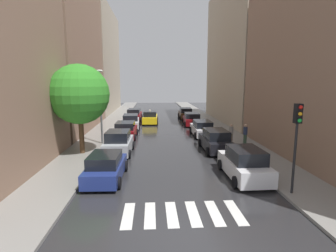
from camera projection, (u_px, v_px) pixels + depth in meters
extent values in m
cube|color=#28282A|center=(162.00, 126.00, 32.89)|extent=(28.00, 72.00, 0.04)
cube|color=gray|center=(109.00, 126.00, 32.47)|extent=(3.00, 72.00, 0.15)
cube|color=gray|center=(213.00, 125.00, 33.27)|extent=(3.00, 72.00, 0.15)
cube|color=silver|center=(128.00, 215.00, 10.85)|extent=(0.45, 2.20, 0.01)
cube|color=silver|center=(150.00, 215.00, 10.90)|extent=(0.45, 2.20, 0.01)
cube|color=silver|center=(172.00, 214.00, 10.96)|extent=(0.45, 2.20, 0.01)
cube|color=silver|center=(193.00, 213.00, 11.01)|extent=(0.45, 2.20, 0.01)
cube|color=silver|center=(214.00, 213.00, 11.07)|extent=(0.45, 2.20, 0.01)
cube|color=silver|center=(235.00, 212.00, 11.12)|extent=(0.45, 2.20, 0.01)
cube|color=#8C6B56|center=(60.00, 25.00, 28.32)|extent=(6.00, 15.69, 22.88)
cube|color=#B2A38C|center=(96.00, 62.00, 46.58)|extent=(6.00, 19.29, 17.77)
cube|color=#B2A38C|center=(244.00, 55.00, 34.81)|extent=(6.00, 18.08, 17.91)
cube|color=navy|center=(106.00, 170.00, 14.77)|extent=(1.94, 4.22, 0.75)
cube|color=black|center=(105.00, 159.00, 14.45)|extent=(1.67, 2.34, 0.61)
cylinder|color=black|center=(96.00, 166.00, 16.13)|extent=(0.24, 0.65, 0.64)
cylinder|color=black|center=(126.00, 166.00, 16.19)|extent=(0.24, 0.65, 0.64)
cylinder|color=black|center=(83.00, 183.00, 13.43)|extent=(0.24, 0.65, 0.64)
cylinder|color=black|center=(119.00, 183.00, 13.48)|extent=(0.24, 0.65, 0.64)
cube|color=#B2B7BF|center=(119.00, 146.00, 20.06)|extent=(1.98, 4.09, 0.89)
cube|color=black|center=(118.00, 136.00, 19.72)|extent=(1.70, 2.27, 0.73)
cylinder|color=black|center=(110.00, 145.00, 21.39)|extent=(0.24, 0.65, 0.64)
cylinder|color=black|center=(133.00, 145.00, 21.45)|extent=(0.24, 0.65, 0.64)
cylinder|color=black|center=(103.00, 154.00, 18.77)|extent=(0.24, 0.65, 0.64)
cylinder|color=black|center=(129.00, 154.00, 18.83)|extent=(0.24, 0.65, 0.64)
cube|color=maroon|center=(126.00, 132.00, 25.71)|extent=(2.04, 4.31, 0.78)
cube|color=black|center=(125.00, 125.00, 25.38)|extent=(1.76, 2.38, 0.64)
cylinder|color=black|center=(118.00, 132.00, 27.09)|extent=(0.23, 0.64, 0.64)
cylinder|color=black|center=(137.00, 132.00, 27.17)|extent=(0.23, 0.64, 0.64)
cylinder|color=black|center=(113.00, 138.00, 24.32)|extent=(0.23, 0.64, 0.64)
cylinder|color=black|center=(135.00, 138.00, 24.40)|extent=(0.23, 0.64, 0.64)
cube|color=silver|center=(131.00, 123.00, 31.31)|extent=(2.08, 4.80, 0.80)
cube|color=black|center=(131.00, 117.00, 30.96)|extent=(1.77, 2.66, 0.65)
cylinder|color=black|center=(124.00, 123.00, 32.79)|extent=(0.25, 0.65, 0.64)
cylinder|color=black|center=(139.00, 123.00, 32.98)|extent=(0.25, 0.65, 0.64)
cylinder|color=black|center=(122.00, 128.00, 29.73)|extent=(0.25, 0.65, 0.64)
cylinder|color=black|center=(139.00, 127.00, 29.92)|extent=(0.25, 0.65, 0.64)
cube|color=maroon|center=(134.00, 116.00, 37.61)|extent=(2.05, 4.85, 0.80)
cube|color=black|center=(134.00, 111.00, 37.25)|extent=(1.74, 2.69, 0.65)
cylinder|color=black|center=(129.00, 116.00, 39.19)|extent=(0.24, 0.65, 0.64)
cylinder|color=black|center=(142.00, 116.00, 39.23)|extent=(0.24, 0.65, 0.64)
cylinder|color=black|center=(126.00, 119.00, 36.08)|extent=(0.24, 0.65, 0.64)
cylinder|color=black|center=(140.00, 119.00, 36.12)|extent=(0.24, 0.65, 0.64)
cube|color=silver|center=(244.00, 167.00, 15.03)|extent=(1.92, 4.43, 0.88)
cube|color=black|center=(246.00, 155.00, 14.68)|extent=(1.67, 2.44, 0.72)
cylinder|color=black|center=(221.00, 165.00, 16.44)|extent=(0.23, 0.64, 0.64)
cylinder|color=black|center=(250.00, 164.00, 16.57)|extent=(0.23, 0.64, 0.64)
cylinder|color=black|center=(236.00, 182.00, 13.58)|extent=(0.23, 0.64, 0.64)
cylinder|color=black|center=(271.00, 181.00, 13.71)|extent=(0.23, 0.64, 0.64)
cube|color=black|center=(215.00, 143.00, 21.02)|extent=(1.94, 4.53, 0.85)
cube|color=black|center=(216.00, 134.00, 20.67)|extent=(1.67, 2.51, 0.69)
cylinder|color=black|center=(200.00, 142.00, 22.44)|extent=(0.23, 0.64, 0.64)
cylinder|color=black|center=(221.00, 142.00, 22.60)|extent=(0.23, 0.64, 0.64)
cylinder|color=black|center=(208.00, 152.00, 19.53)|extent=(0.23, 0.64, 0.64)
cylinder|color=black|center=(232.00, 151.00, 19.68)|extent=(0.23, 0.64, 0.64)
cube|color=silver|center=(202.00, 130.00, 26.82)|extent=(1.83, 4.74, 0.76)
cube|color=black|center=(203.00, 124.00, 26.47)|extent=(1.61, 2.61, 0.62)
cylinder|color=black|center=(191.00, 130.00, 28.35)|extent=(0.22, 0.64, 0.64)
cylinder|color=black|center=(208.00, 130.00, 28.45)|extent=(0.22, 0.64, 0.64)
cylinder|color=black|center=(196.00, 136.00, 25.27)|extent=(0.22, 0.64, 0.64)
cylinder|color=black|center=(214.00, 135.00, 25.38)|extent=(0.22, 0.64, 0.64)
cube|color=maroon|center=(192.00, 121.00, 33.43)|extent=(2.07, 4.81, 0.76)
cube|color=black|center=(192.00, 115.00, 33.08)|extent=(1.77, 2.66, 0.62)
cylinder|color=black|center=(183.00, 121.00, 34.98)|extent=(0.24, 0.65, 0.64)
cylinder|color=black|center=(197.00, 121.00, 35.04)|extent=(0.24, 0.65, 0.64)
cylinder|color=black|center=(185.00, 124.00, 31.89)|extent=(0.24, 0.65, 0.64)
cylinder|color=black|center=(201.00, 124.00, 31.95)|extent=(0.24, 0.65, 0.64)
cube|color=brown|center=(185.00, 115.00, 39.32)|extent=(1.85, 4.36, 0.78)
cube|color=black|center=(186.00, 110.00, 38.99)|extent=(1.61, 2.40, 0.64)
cylinder|color=black|center=(179.00, 115.00, 40.73)|extent=(0.23, 0.64, 0.64)
cylinder|color=black|center=(190.00, 115.00, 40.81)|extent=(0.23, 0.64, 0.64)
cylinder|color=black|center=(180.00, 118.00, 37.91)|extent=(0.23, 0.64, 0.64)
cylinder|color=black|center=(193.00, 118.00, 38.00)|extent=(0.23, 0.64, 0.64)
cube|color=yellow|center=(150.00, 119.00, 34.88)|extent=(1.98, 4.73, 0.80)
cube|color=black|center=(150.00, 114.00, 34.53)|extent=(1.70, 2.62, 0.65)
cube|color=#F2EDCC|center=(150.00, 110.00, 34.46)|extent=(0.21, 0.37, 0.18)
cylinder|color=black|center=(144.00, 119.00, 36.41)|extent=(0.24, 0.65, 0.64)
cylinder|color=black|center=(157.00, 119.00, 36.47)|extent=(0.24, 0.65, 0.64)
cylinder|color=black|center=(142.00, 122.00, 33.37)|extent=(0.24, 0.65, 0.64)
cylinder|color=black|center=(157.00, 122.00, 33.43)|extent=(0.24, 0.65, 0.64)
cylinder|color=brown|center=(231.00, 138.00, 23.25)|extent=(0.28, 0.28, 0.77)
cylinder|color=gray|center=(231.00, 130.00, 23.14)|extent=(0.36, 0.36, 0.61)
sphere|color=tan|center=(231.00, 125.00, 23.07)|extent=(0.24, 0.24, 0.24)
cylinder|color=#38513D|center=(245.00, 139.00, 22.71)|extent=(0.28, 0.28, 0.81)
cylinder|color=navy|center=(245.00, 131.00, 22.59)|extent=(0.36, 0.36, 0.64)
sphere|color=tan|center=(246.00, 126.00, 22.52)|extent=(0.25, 0.25, 0.25)
cylinder|color=#513823|center=(82.00, 136.00, 19.62)|extent=(0.36, 0.36, 2.54)
sphere|color=#328826|center=(79.00, 94.00, 19.10)|extent=(4.35, 4.35, 4.35)
cylinder|color=black|center=(294.00, 159.00, 12.41)|extent=(0.12, 0.12, 3.40)
cube|color=black|center=(298.00, 113.00, 12.05)|extent=(0.30, 0.30, 0.90)
sphere|color=red|center=(301.00, 107.00, 11.83)|extent=(0.18, 0.18, 0.18)
sphere|color=#F2A519|center=(300.00, 114.00, 11.88)|extent=(0.18, 0.18, 0.18)
sphere|color=green|center=(300.00, 121.00, 11.93)|extent=(0.18, 0.18, 0.18)
cylinder|color=#595B60|center=(101.00, 109.00, 22.41)|extent=(0.16, 0.16, 6.01)
ellipsoid|color=beige|center=(99.00, 71.00, 21.88)|extent=(0.60, 0.28, 0.24)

